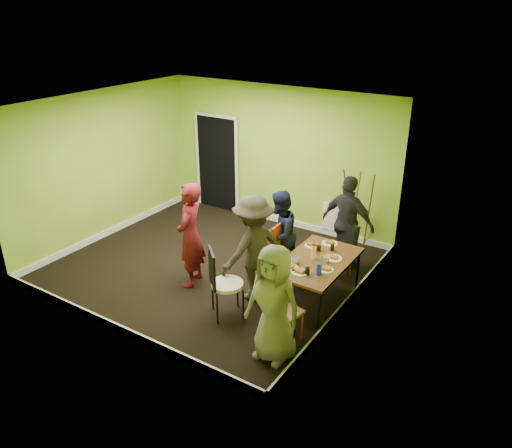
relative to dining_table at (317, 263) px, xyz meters
The scene contains 28 objects.
ground 2.17m from the dining_table, behind, with size 5.00×5.00×0.00m, color black.
room_walls 2.10m from the dining_table, behind, with size 5.04×4.54×2.82m.
dining_table is the anchor object (origin of this frame).
chair_left_far 0.79m from the dining_table, 158.19° to the left, with size 0.45×0.44×1.01m.
chair_left_near 0.80m from the dining_table, 161.33° to the right, with size 0.46×0.46×0.86m.
chair_back_end 1.15m from the dining_table, 91.15° to the left, with size 0.50×0.54×0.89m.
chair_front_end 1.13m from the dining_table, 88.28° to the right, with size 0.46×0.47×0.97m.
chair_bentwood 1.43m from the dining_table, 134.72° to the right, with size 0.59×0.59×1.08m.
easel 2.12m from the dining_table, 96.16° to the left, with size 0.61×0.57×1.52m.
plate_near_left 0.47m from the dining_table, 126.75° to the left, with size 0.22×0.22×0.01m, color white.
plate_near_right 0.49m from the dining_table, 118.98° to the right, with size 0.27×0.27×0.01m, color white.
plate_far_back 0.60m from the dining_table, 96.89° to the left, with size 0.25×0.25×0.01m, color white.
plate_far_front 0.48m from the dining_table, 94.71° to the right, with size 0.23×0.23×0.01m, color white.
plate_wall_back 0.25m from the dining_table, 43.20° to the left, with size 0.27×0.27×0.01m, color white.
plate_wall_front 0.32m from the dining_table, 41.25° to the right, with size 0.23×0.23×0.01m, color white.
thermos 0.18m from the dining_table, behind, with size 0.07×0.07×0.22m, color white.
blue_bottle 0.45m from the dining_table, 60.50° to the right, with size 0.08×0.08×0.18m, color #1939BD.
orange_bottle 0.27m from the dining_table, 121.08° to the left, with size 0.04×0.04×0.08m, color #EE4516.
glass_mid 0.33m from the dining_table, 112.49° to the left, with size 0.07×0.07×0.08m, color black.
glass_back 0.42m from the dining_table, 81.95° to the left, with size 0.06×0.06×0.11m, color black.
glass_front 0.47m from the dining_table, 81.24° to the right, with size 0.07×0.07×0.11m, color black.
cup_a 0.36m from the dining_table, 132.97° to the right, with size 0.13×0.13×0.10m, color white.
cup_b 0.17m from the dining_table, 10.59° to the left, with size 0.09×0.09×0.09m, color white.
person_standing 2.04m from the dining_table, 164.88° to the right, with size 0.63×0.41×1.73m, color maroon.
person_left_far 1.03m from the dining_table, 152.81° to the left, with size 0.72×0.56×1.49m, color #151734.
person_left_near 0.98m from the dining_table, 159.30° to the right, with size 1.09×0.63×1.68m, color #2F281F.
person_back_end 1.34m from the dining_table, 93.68° to the left, with size 0.97×0.40×1.65m, color black.
person_front_end 1.41m from the dining_table, 86.15° to the right, with size 0.78×0.51×1.59m, color gray.
Camera 1 is at (4.78, -6.05, 4.25)m, focal length 35.00 mm.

